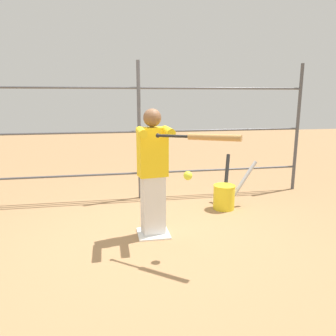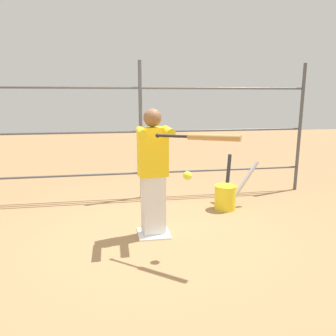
% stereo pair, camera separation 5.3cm
% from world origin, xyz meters
% --- Properties ---
extents(ground_plane, '(24.00, 24.00, 0.00)m').
position_xyz_m(ground_plane, '(0.00, 0.00, 0.00)').
color(ground_plane, '#9E754C').
extents(home_plate, '(0.40, 0.40, 0.02)m').
position_xyz_m(home_plate, '(0.00, 0.00, 0.01)').
color(home_plate, white).
rests_on(home_plate, ground).
extents(fence_backstop, '(5.91, 0.06, 2.31)m').
position_xyz_m(fence_backstop, '(0.00, -1.60, 1.16)').
color(fence_backstop, '#4C4C51').
rests_on(fence_backstop, ground).
extents(batter, '(0.41, 0.57, 1.60)m').
position_xyz_m(batter, '(0.00, 0.02, 0.86)').
color(batter, silver).
rests_on(batter, ground).
extents(baseball_bat_swinging, '(0.76, 0.62, 0.08)m').
position_xyz_m(baseball_bat_swinging, '(-0.44, 0.78, 1.34)').
color(baseball_bat_swinging, black).
extents(softball_in_flight, '(0.10, 0.10, 0.10)m').
position_xyz_m(softball_in_flight, '(-0.29, 0.63, 0.91)').
color(softball_in_flight, yellow).
extents(bat_bucket, '(0.77, 0.64, 0.80)m').
position_xyz_m(bat_bucket, '(-1.26, -0.78, 0.22)').
color(bat_bucket, yellow).
rests_on(bat_bucket, ground).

